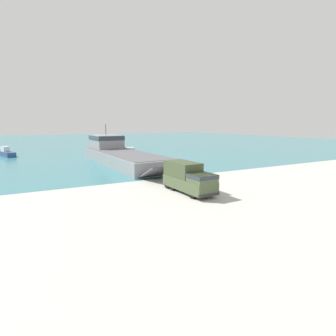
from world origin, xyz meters
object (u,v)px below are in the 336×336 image
object	(u,v)px
moored_boat_a	(123,148)
moored_boat_b	(6,153)
soldier_on_ramp	(198,179)
cargo_crate	(202,190)
landing_craft	(118,153)
military_truck	(188,178)

from	to	relation	value
moored_boat_a	moored_boat_b	size ratio (longest dim) A/B	0.81
soldier_on_ramp	moored_boat_a	xyz separation A→B (m)	(7.18, 50.60, -0.54)
cargo_crate	moored_boat_a	bearing A→B (deg)	81.11
landing_craft	military_truck	distance (m)	27.11
landing_craft	moored_boat_b	size ratio (longest dim) A/B	4.26
landing_craft	military_truck	bearing A→B (deg)	-93.15
military_truck	moored_boat_a	size ratio (longest dim) A/B	1.12
military_truck	soldier_on_ramp	size ratio (longest dim) A/B	4.44
moored_boat_b	cargo_crate	world-z (taller)	moored_boat_b
landing_craft	moored_boat_b	xyz separation A→B (m)	(-20.97, 21.97, -1.06)
military_truck	soldier_on_ramp	world-z (taller)	military_truck
military_truck	cargo_crate	world-z (taller)	military_truck
landing_craft	moored_boat_b	distance (m)	30.39
moored_boat_b	cargo_crate	size ratio (longest dim) A/B	12.75
military_truck	moored_boat_b	xyz separation A→B (m)	(-20.64, 49.08, -0.90)
moored_boat_a	cargo_crate	distance (m)	53.68
cargo_crate	soldier_on_ramp	bearing A→B (deg)	65.34
military_truck	soldier_on_ramp	bearing A→B (deg)	117.84
military_truck	moored_boat_a	xyz separation A→B (m)	(9.53, 52.00, -1.24)
landing_craft	moored_boat_a	world-z (taller)	landing_craft
moored_boat_a	cargo_crate	bearing A→B (deg)	5.68
moored_boat_a	cargo_crate	size ratio (longest dim) A/B	10.27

